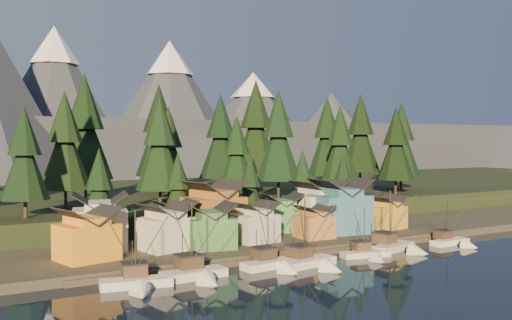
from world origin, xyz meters
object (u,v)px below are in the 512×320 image
boat_4 (368,248)px  house_back_0 (100,220)px  boat_3 (313,254)px  house_back_1 (175,220)px  boat_2 (274,255)px  boat_1 (197,263)px  boat_5 (398,239)px  boat_0 (137,273)px  boat_6 (454,236)px  house_front_1 (166,225)px  house_front_0 (87,232)px

boat_4 → house_back_0: size_ratio=0.89×
boat_3 → boat_4: (12.97, 1.09, -0.48)m
house_back_0 → house_back_1: bearing=14.2°
boat_3 → house_back_0: 38.00m
boat_2 → house_back_1: size_ratio=1.50×
boat_1 → house_back_1: 24.11m
boat_3 → boat_5: bearing=-2.1°
boat_1 → boat_4: 32.81m
boat_0 → boat_2: (23.22, 0.68, -0.00)m
boat_2 → house_back_0: 32.16m
boat_4 → boat_6: 23.04m
boat_0 → house_front_1: bearing=68.6°
boat_0 → boat_2: boat_0 is taller
boat_6 → house_front_0: (-68.26, 15.82, 4.07)m
boat_0 → boat_5: boat_5 is taller
house_back_1 → boat_2: bearing=-69.1°
house_back_1 → boat_0: bearing=-121.1°
boat_1 → house_back_1: (6.01, 23.13, 3.19)m
boat_2 → boat_3: (6.05, -2.21, 0.02)m
house_back_1 → house_front_0: bearing=-155.6°
boat_5 → house_back_1: size_ratio=1.59×
boat_6 → house_back_1: (-49.80, 23.35, 3.76)m
boat_2 → boat_6: bearing=-5.7°
boat_1 → boat_2: (13.77, 0.22, -0.21)m
boat_5 → boat_6: bearing=-18.2°
boat_5 → house_back_0: size_ratio=1.13×
boat_4 → boat_5: size_ratio=0.79×
boat_1 → boat_2: size_ratio=1.07×
house_front_0 → boat_3: bearing=-42.2°
boat_4 → house_front_0: bearing=172.4°
boat_0 → boat_4: (42.23, -0.45, -0.46)m
house_front_1 → boat_2: bearing=-65.4°
boat_0 → boat_2: size_ratio=1.01×
boat_0 → boat_4: size_ratio=1.21×
boat_6 → boat_0: bearing=177.3°
house_front_0 → house_back_0: size_ratio=0.91×
boat_1 → boat_5: boat_1 is taller
house_back_0 → boat_4: bearing=-16.0°
house_front_0 → house_back_1: bearing=8.6°
boat_3 → boat_6: 36.04m
boat_1 → house_front_1: (1.73, 17.10, 3.35)m
house_back_0 → house_back_1: 14.33m
boat_2 → boat_0: bearing=176.6°
boat_3 → boat_0: bearing=167.8°
house_back_1 → boat_6: bearing=-23.0°
boat_2 → boat_4: bearing=-8.5°
boat_4 → boat_5: boat_5 is taller
boat_3 → boat_6: boat_3 is taller
boat_2 → house_back_0: (-22.05, 22.97, 4.52)m
house_front_0 → house_back_0: 8.71m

